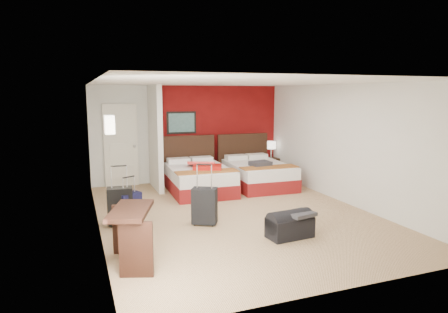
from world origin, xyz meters
name	(u,v)px	position (x,y,z in m)	size (l,w,h in m)	color
ground	(235,214)	(0.00, 0.00, 0.00)	(6.50, 6.50, 0.00)	tan
room_walls	(147,144)	(-1.40, 1.42, 1.26)	(5.02, 6.52, 2.50)	silver
red_accent_panel	(216,133)	(0.75, 3.23, 1.25)	(3.50, 0.04, 2.50)	maroon
partition_wall	(155,138)	(-1.00, 2.61, 1.25)	(0.12, 1.20, 2.50)	silver
entry_door	(121,145)	(-1.75, 3.20, 1.02)	(0.82, 0.06, 2.05)	silver
bed_left	(199,180)	(-0.12, 1.92, 0.29)	(1.36, 1.95, 0.58)	silver
bed_right	(259,175)	(1.43, 1.93, 0.29)	(1.35, 1.93, 0.58)	silver
red_suitcase_open	(204,166)	(-0.02, 1.82, 0.64)	(0.64, 0.88, 0.11)	red
jacket_bundle	(260,164)	(1.33, 1.63, 0.63)	(0.46, 0.37, 0.11)	#3B3A40
nightstand	(271,167)	(2.29, 2.95, 0.26)	(0.37, 0.37, 0.52)	black
table_lamp	(271,150)	(2.29, 2.95, 0.75)	(0.26, 0.26, 0.46)	silver
suitcase_black	(120,207)	(-2.13, 0.10, 0.32)	(0.43, 0.27, 0.65)	black
suitcase_charcoal	(205,207)	(-0.74, -0.40, 0.32)	(0.43, 0.26, 0.63)	black
suitcase_navy	(130,209)	(-1.97, 0.10, 0.27)	(0.39, 0.24, 0.54)	black
duffel_bag	(290,226)	(0.36, -1.48, 0.18)	(0.72, 0.39, 0.37)	black
jacket_draped	(300,214)	(0.51, -1.53, 0.40)	(0.43, 0.36, 0.06)	#343439
desk	(132,237)	(-2.17, -1.65, 0.39)	(0.47, 0.95, 0.79)	black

